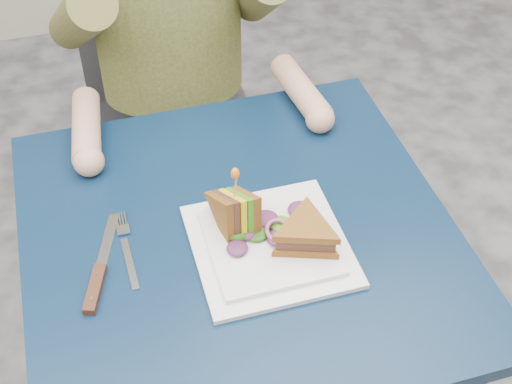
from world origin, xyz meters
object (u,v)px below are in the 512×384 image
object	(u,v)px
sandwich_upright	(236,213)
table	(240,261)
chair	(169,88)
fork	(127,251)
plate	(270,244)
sandwich_flat	(306,234)
knife	(97,280)

from	to	relation	value
sandwich_upright	table	bearing A→B (deg)	43.70
chair	fork	bearing A→B (deg)	-105.42
plate	sandwich_flat	distance (m)	0.07
table	sandwich_upright	size ratio (longest dim) A/B	5.63
chair	sandwich_flat	xyz separation A→B (m)	(0.10, -0.79, 0.23)
chair	knife	bearing A→B (deg)	-108.37
sandwich_upright	plate	bearing A→B (deg)	-44.11
fork	chair	bearing A→B (deg)	74.58
fork	knife	xyz separation A→B (m)	(-0.06, -0.05, 0.00)
chair	fork	xyz separation A→B (m)	(-0.20, -0.71, 0.19)
table	plate	xyz separation A→B (m)	(0.04, -0.05, 0.09)
sandwich_flat	sandwich_upright	bearing A→B (deg)	145.38
fork	sandwich_upright	bearing A→B (deg)	-3.95
chair	table	bearing A→B (deg)	-90.00
chair	plate	distance (m)	0.79
plate	chair	bearing A→B (deg)	93.02
knife	table	bearing A→B (deg)	9.68
plate	fork	world-z (taller)	plate
table	sandwich_upright	world-z (taller)	sandwich_upright
plate	knife	bearing A→B (deg)	178.52
sandwich_flat	table	bearing A→B (deg)	141.61
plate	knife	distance (m)	0.29
plate	table	bearing A→B (deg)	128.64
sandwich_upright	knife	bearing A→B (deg)	-171.37
table	sandwich_flat	size ratio (longest dim) A/B	4.56
fork	sandwich_flat	bearing A→B (deg)	-15.92
table	fork	distance (m)	0.21
sandwich_upright	knife	world-z (taller)	sandwich_upright
knife	sandwich_upright	bearing A→B (deg)	8.63
plate	sandwich_flat	bearing A→B (deg)	-24.44
table	sandwich_upright	xyz separation A→B (m)	(-0.01, -0.01, 0.13)
plate	sandwich_flat	world-z (taller)	sandwich_flat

